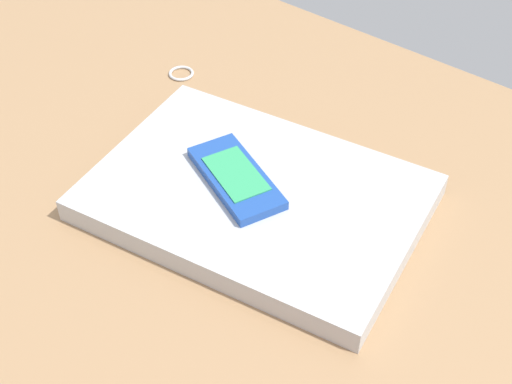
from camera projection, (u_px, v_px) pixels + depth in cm
name	position (u px, v px, depth cm)	size (l,w,h in cm)	color
desk_surface	(209.00, 242.00, 70.95)	(120.00, 80.00, 3.00)	#9E7751
laptop_closed	(256.00, 198.00, 71.55)	(31.56, 21.94, 2.47)	#B7BABC
cell_phone_on_laptop	(236.00, 178.00, 71.07)	(12.73, 9.35, 1.12)	#1E479E
key_ring	(181.00, 73.00, 88.88)	(3.09, 3.09, 0.36)	silver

